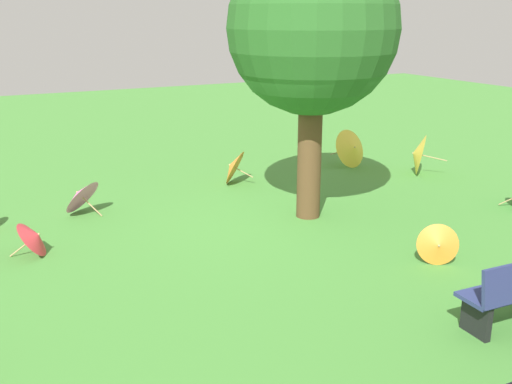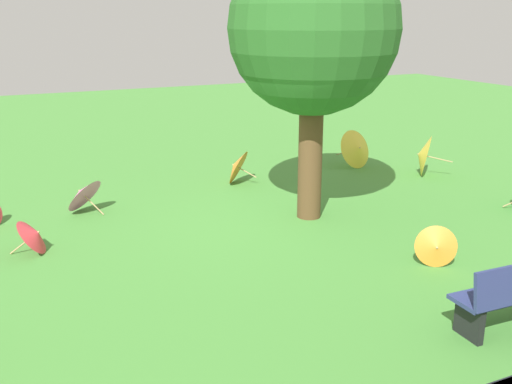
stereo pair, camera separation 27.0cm
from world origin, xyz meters
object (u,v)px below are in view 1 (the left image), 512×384
Objects in this scene: parasol_yellow_0 at (417,154)px; parasol_pink_0 at (80,195)px; parasol_red_1 at (35,237)px; parasol_yellow_1 at (352,148)px; parasol_orange_0 at (232,166)px; parasol_orange_1 at (438,245)px; shade_tree at (313,30)px.

parasol_pink_0 is (7.41, -0.61, -0.11)m from parasol_yellow_0.
parasol_yellow_1 reaches higher than parasol_red_1.
parasol_yellow_0 reaches higher than parasol_yellow_1.
parasol_yellow_1 is (-3.16, -0.03, 0.08)m from parasol_orange_0.
parasol_yellow_0 reaches higher than parasol_pink_0.
parasol_orange_1 is 5.24m from parasol_yellow_0.
shade_tree is at bearing -79.12° from parasol_orange_1.
parasol_orange_1 is 0.61× the size of parasol_yellow_1.
parasol_pink_0 is at bearing -28.72° from shade_tree.
shade_tree is 5.07m from parasol_pink_0.
parasol_yellow_0 is (-3.76, -1.39, -2.79)m from shade_tree.
parasol_yellow_1 is at bearing -53.61° from parasol_yellow_0.
parasol_orange_0 is 4.90m from parasol_red_1.
parasol_yellow_0 is (-3.23, -4.12, 0.16)m from parasol_orange_1.
parasol_orange_0 is 1.24× the size of parasol_red_1.
shade_tree reaches higher than parasol_yellow_0.
parasol_red_1 is (4.34, 2.27, -0.09)m from parasol_orange_0.
parasol_yellow_0 is (-8.41, -1.07, 0.18)m from parasol_red_1.
parasol_pink_0 is (-1.00, -1.68, 0.07)m from parasol_red_1.
parasol_red_1 is 0.76× the size of parasol_pink_0.
shade_tree is 4.92× the size of parasol_pink_0.
shade_tree reaches higher than parasol_yellow_1.
parasol_orange_0 is 1.44× the size of parasol_orange_1.
parasol_orange_0 is at bearing -170.07° from parasol_pink_0.
parasol_red_1 is 0.71× the size of parasol_yellow_1.
parasol_orange_0 is 0.96× the size of parasol_yellow_0.
parasol_red_1 is 7.85m from parasol_yellow_1.
parasol_yellow_0 is at bearing 175.27° from parasol_pink_0.
parasol_orange_0 reaches higher than parasol_orange_1.
parasol_orange_1 is (-0.84, 5.32, -0.08)m from parasol_orange_0.
shade_tree is at bearing 42.58° from parasol_yellow_1.
shade_tree is 5.22× the size of parasol_orange_0.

